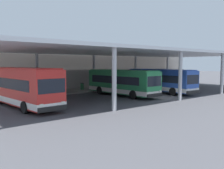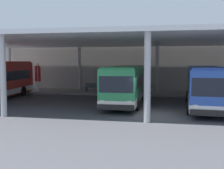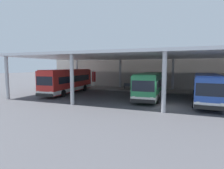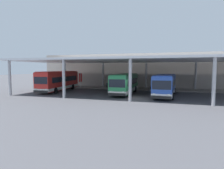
% 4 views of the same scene
% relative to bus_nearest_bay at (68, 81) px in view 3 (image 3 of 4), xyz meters
% --- Properties ---
extents(ground_plane, '(200.00, 200.00, 0.00)m').
position_rel_bus_nearest_bay_xyz_m(ground_plane, '(14.52, -4.53, -1.84)').
color(ground_plane, '#47474C').
extents(platform_kerb, '(42.00, 4.50, 0.18)m').
position_rel_bus_nearest_bay_xyz_m(platform_kerb, '(14.52, 7.22, -1.75)').
color(platform_kerb, gray).
rests_on(platform_kerb, ground).
extents(station_building_facade, '(48.00, 1.60, 7.23)m').
position_rel_bus_nearest_bay_xyz_m(station_building_facade, '(14.52, 10.47, 1.77)').
color(station_building_facade, '#ADA399').
rests_on(station_building_facade, ground).
extents(canopy_shelter, '(40.00, 17.00, 5.55)m').
position_rel_bus_nearest_bay_xyz_m(canopy_shelter, '(14.52, 0.97, 3.45)').
color(canopy_shelter, silver).
rests_on(canopy_shelter, ground).
extents(bus_nearest_bay, '(3.31, 11.48, 3.57)m').
position_rel_bus_nearest_bay_xyz_m(bus_nearest_bay, '(0.00, 0.00, 0.00)').
color(bus_nearest_bay, red).
rests_on(bus_nearest_bay, ground).
extents(bus_second_bay, '(2.85, 10.57, 3.17)m').
position_rel_bus_nearest_bay_xyz_m(bus_second_bay, '(12.27, -0.13, -0.19)').
color(bus_second_bay, '#28844C').
rests_on(bus_second_bay, ground).
extents(bus_middle_bay, '(3.14, 10.66, 3.17)m').
position_rel_bus_nearest_bay_xyz_m(bus_middle_bay, '(18.52, -1.08, -0.19)').
color(bus_middle_bay, '#284CA8').
rests_on(bus_middle_bay, ground).
extents(bench_waiting, '(1.80, 0.45, 0.92)m').
position_rel_bus_nearest_bay_xyz_m(bench_waiting, '(7.37, 7.28, -1.18)').
color(bench_waiting, '#4C515B').
rests_on(bench_waiting, platform_kerb).
extents(trash_bin, '(0.52, 0.52, 0.98)m').
position_rel_bus_nearest_bay_xyz_m(trash_bin, '(11.24, 7.27, -1.16)').
color(trash_bin, '#236638').
rests_on(trash_bin, platform_kerb).
extents(banner_sign, '(0.70, 0.12, 3.20)m').
position_rel_bus_nearest_bay_xyz_m(banner_sign, '(1.10, 6.41, 0.14)').
color(banner_sign, '#B2B2B7').
rests_on(banner_sign, platform_kerb).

